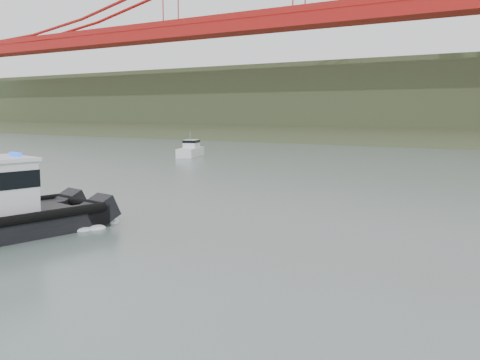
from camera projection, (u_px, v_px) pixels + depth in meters
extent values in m
plane|color=slate|center=(139.00, 256.00, 21.36)|extent=(400.00, 400.00, 0.00)
cube|color=#AF1915|center=(476.00, 4.00, 81.42)|extent=(260.00, 6.00, 2.20)
cube|color=white|center=(190.00, 152.00, 69.07)|extent=(4.07, 6.39, 1.21)
cube|color=white|center=(191.00, 144.00, 69.44)|extent=(2.38, 2.85, 1.21)
cube|color=black|center=(191.00, 141.00, 69.38)|extent=(2.45, 2.91, 0.35)
cylinder|color=gray|center=(190.00, 136.00, 68.80)|extent=(0.08, 0.08, 1.21)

